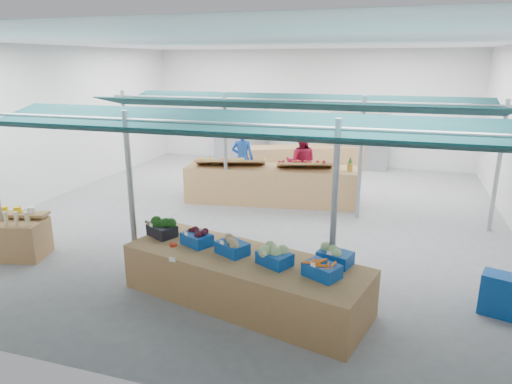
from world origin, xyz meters
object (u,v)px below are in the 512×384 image
bottle_shelf (4,236)px  crate_stack (500,294)px  veg_counter (244,279)px  fruit_counter (271,185)px  vendor_left (243,159)px  vendor_right (301,163)px

bottle_shelf → crate_stack: bottle_shelf is taller
veg_counter → crate_stack: 3.97m
fruit_counter → crate_stack: (4.95, -4.54, -0.17)m
crate_stack → bottle_shelf: bearing=-176.5°
fruit_counter → vendor_left: size_ratio=2.50×
bottle_shelf → vendor_right: bearing=38.3°
bottle_shelf → vendor_left: size_ratio=0.98×
crate_stack → vendor_right: size_ratio=0.35×
bottle_shelf → fruit_counter: bottle_shelf is taller
crate_stack → veg_counter: bearing=-168.2°
vendor_right → veg_counter: bearing=86.0°
vendor_right → vendor_left: bearing=-8.1°
vendor_left → vendor_right: (1.80, 0.00, 0.00)m
veg_counter → fruit_counter: (-1.06, 5.36, 0.11)m
vendor_left → fruit_counter: bearing=129.4°
fruit_counter → crate_stack: size_ratio=7.10×
vendor_left → bottle_shelf: bearing=56.7°
vendor_left → veg_counter: bearing=101.2°
fruit_counter → vendor_left: (-1.20, 1.10, 0.43)m
veg_counter → vendor_left: 6.86m
bottle_shelf → fruit_counter: bearing=36.7°
vendor_right → crate_stack: bearing=119.5°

